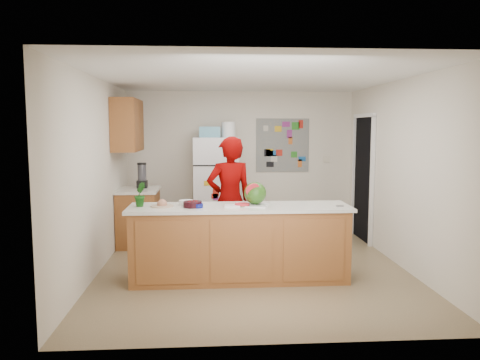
{
  "coord_description": "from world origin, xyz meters",
  "views": [
    {
      "loc": [
        -0.57,
        -6.07,
        1.86
      ],
      "look_at": [
        -0.15,
        0.2,
        1.16
      ],
      "focal_mm": 35.0,
      "sensor_mm": 36.0,
      "label": 1
    }
  ],
  "objects": [
    {
      "name": "peninsula_top",
      "position": [
        -0.2,
        -0.5,
        0.9
      ],
      "size": [
        2.68,
        0.7,
        0.04
      ],
      "primitive_type": "cube",
      "color": "silver",
      "rests_on": "peninsula_base"
    },
    {
      "name": "wall_left",
      "position": [
        -2.01,
        0.0,
        1.25
      ],
      "size": [
        0.02,
        4.5,
        2.5
      ],
      "primitive_type": "cube",
      "color": "beige",
      "rests_on": "ground"
    },
    {
      "name": "potted_plant",
      "position": [
        -1.4,
        -0.45,
        1.06
      ],
      "size": [
        0.15,
        0.17,
        0.29
      ],
      "primitive_type": "imported",
      "rotation": [
        0.0,
        0.0,
        1.7
      ],
      "color": "#144912",
      "rests_on": "peninsula_top"
    },
    {
      "name": "watermelon",
      "position": [
        -0.01,
        -0.46,
        1.07
      ],
      "size": [
        0.27,
        0.27,
        0.27
      ],
      "primitive_type": "sphere",
      "color": "#16610F",
      "rests_on": "cutting_board"
    },
    {
      "name": "person",
      "position": [
        -0.29,
        0.22,
        0.87
      ],
      "size": [
        0.72,
        0.56,
        1.75
      ],
      "primitive_type": "imported",
      "rotation": [
        0.0,
        0.0,
        3.39
      ],
      "color": "#610000",
      "rests_on": "floor"
    },
    {
      "name": "floor",
      "position": [
        0.0,
        0.0,
        -0.01
      ],
      "size": [
        4.0,
        4.5,
        0.02
      ],
      "primitive_type": "cube",
      "color": "brown",
      "rests_on": "ground"
    },
    {
      "name": "cherry_bowl",
      "position": [
        -0.76,
        -0.56,
        0.96
      ],
      "size": [
        0.28,
        0.28,
        0.07
      ],
      "primitive_type": "cylinder",
      "rotation": [
        0.0,
        0.0,
        -0.37
      ],
      "color": "black",
      "rests_on": "peninsula_top"
    },
    {
      "name": "upper_cabinets",
      "position": [
        -1.82,
        1.3,
        1.9
      ],
      "size": [
        0.35,
        1.0,
        0.8
      ],
      "primitive_type": "cube",
      "color": "brown",
      "rests_on": "wall_left"
    },
    {
      "name": "paper_towel",
      "position": [
        -0.29,
        -0.57,
        0.93
      ],
      "size": [
        0.19,
        0.17,
        0.02
      ],
      "primitive_type": "cube",
      "rotation": [
        0.0,
        0.0,
        -0.06
      ],
      "color": "white",
      "rests_on": "peninsula_top"
    },
    {
      "name": "refrigerator",
      "position": [
        -0.45,
        1.88,
        0.85
      ],
      "size": [
        0.75,
        0.7,
        1.7
      ],
      "primitive_type": "cube",
      "color": "silver",
      "rests_on": "floor"
    },
    {
      "name": "blender_appliance",
      "position": [
        -1.64,
        1.47,
        1.09
      ],
      "size": [
        0.14,
        0.14,
        0.38
      ],
      "primitive_type": "cylinder",
      "color": "black",
      "rests_on": "side_counter_top"
    },
    {
      "name": "side_counter_base",
      "position": [
        -1.69,
        1.35,
        0.43
      ],
      "size": [
        0.6,
        0.8,
        0.86
      ],
      "primitive_type": "cube",
      "color": "brown",
      "rests_on": "floor"
    },
    {
      "name": "cutting_board",
      "position": [
        -0.07,
        -0.48,
        0.93
      ],
      "size": [
        0.49,
        0.42,
        0.01
      ],
      "primitive_type": "cube",
      "rotation": [
        0.0,
        0.0,
        -0.3
      ],
      "color": "white",
      "rests_on": "peninsula_top"
    },
    {
      "name": "keys",
      "position": [
        1.0,
        -0.62,
        0.93
      ],
      "size": [
        0.09,
        0.05,
        0.01
      ],
      "primitive_type": "cube",
      "rotation": [
        0.0,
        0.0,
        0.18
      ],
      "color": "gray",
      "rests_on": "peninsula_top"
    },
    {
      "name": "wall_right",
      "position": [
        2.01,
        0.0,
        1.25
      ],
      "size": [
        0.02,
        4.5,
        2.5
      ],
      "primitive_type": "cube",
      "color": "beige",
      "rests_on": "ground"
    },
    {
      "name": "fridge_top_bin",
      "position": [
        -0.55,
        1.88,
        1.79
      ],
      "size": [
        0.35,
        0.28,
        0.18
      ],
      "primitive_type": "cube",
      "color": "#5999B2",
      "rests_on": "refrigerator"
    },
    {
      "name": "wall_back",
      "position": [
        0.0,
        2.26,
        1.25
      ],
      "size": [
        4.0,
        0.02,
        2.5
      ],
      "primitive_type": "cube",
      "color": "beige",
      "rests_on": "ground"
    },
    {
      "name": "white_bowl",
      "position": [
        -0.85,
        -0.4,
        0.95
      ],
      "size": [
        0.18,
        0.18,
        0.06
      ],
      "primitive_type": "cylinder",
      "rotation": [
        0.0,
        0.0,
        0.01
      ],
      "color": "white",
      "rests_on": "peninsula_top"
    },
    {
      "name": "side_counter_top",
      "position": [
        -1.69,
        1.35,
        0.88
      ],
      "size": [
        0.64,
        0.84,
        0.04
      ],
      "primitive_type": "cube",
      "color": "silver",
      "rests_on": "side_counter_base"
    },
    {
      "name": "watermelon_slice",
      "position": [
        -0.17,
        -0.53,
        0.94
      ],
      "size": [
        0.18,
        0.18,
        0.02
      ],
      "primitive_type": "cylinder",
      "color": "red",
      "rests_on": "cutting_board"
    },
    {
      "name": "cobalt_bowl",
      "position": [
        -0.71,
        -0.59,
        0.95
      ],
      "size": [
        0.16,
        0.16,
        0.05
      ],
      "primitive_type": "cylinder",
      "rotation": [
        0.0,
        0.0,
        -0.17
      ],
      "color": "#0B115F",
      "rests_on": "peninsula_top"
    },
    {
      "name": "ceiling",
      "position": [
        0.0,
        0.0,
        2.51
      ],
      "size": [
        4.0,
        4.5,
        0.02
      ],
      "primitive_type": "cube",
      "color": "white",
      "rests_on": "wall_back"
    },
    {
      "name": "doorway",
      "position": [
        1.99,
        1.45,
        1.02
      ],
      "size": [
        0.03,
        0.85,
        2.04
      ],
      "primitive_type": "cube",
      "color": "black",
      "rests_on": "ground"
    },
    {
      "name": "peninsula_base",
      "position": [
        -0.2,
        -0.5,
        0.44
      ],
      "size": [
        2.6,
        0.62,
        0.88
      ],
      "primitive_type": "cube",
      "color": "brown",
      "rests_on": "floor"
    },
    {
      "name": "plate",
      "position": [
        -1.13,
        -0.49,
        0.93
      ],
      "size": [
        0.34,
        0.34,
        0.02
      ],
      "primitive_type": "cylinder",
      "rotation": [
        0.0,
        0.0,
        -0.29
      ],
      "color": "beige",
      "rests_on": "peninsula_top"
    },
    {
      "name": "photo_collage",
      "position": [
        0.75,
        2.24,
        1.55
      ],
      "size": [
        0.95,
        0.01,
        0.95
      ],
      "primitive_type": "cube",
      "color": "slate",
      "rests_on": "wall_back"
    }
  ]
}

